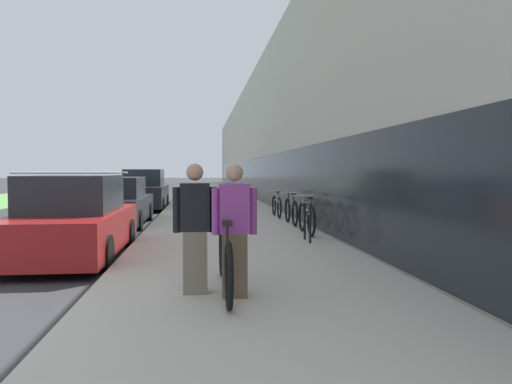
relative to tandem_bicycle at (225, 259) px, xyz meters
name	(u,v)px	position (x,y,z in m)	size (l,w,h in m)	color
sidewalk_slab	(215,201)	(0.47, 19.86, -0.47)	(4.39, 70.00, 0.13)	#BCB5A5
storefront_facade	(316,142)	(7.70, 27.86, 3.12)	(10.01, 70.00, 7.32)	#BCB7AD
lawn_strip	(8,199)	(-11.33, 23.86, -0.52)	(5.31, 70.00, 0.03)	#5B9347
tandem_bicycle	(225,259)	(0.00, 0.00, 0.00)	(0.52, 2.52, 0.95)	black
person_rider	(234,230)	(0.10, -0.31, 0.40)	(0.54, 0.21, 1.60)	brown
person_bystander	(195,228)	(-0.37, -0.06, 0.41)	(0.55, 0.21, 1.60)	#756B5B
bike_rack_hoop	(307,217)	(1.98, 4.24, 0.11)	(0.05, 0.60, 0.84)	black
cruiser_bike_nearest	(307,218)	(2.22, 5.45, -0.02)	(0.52, 1.77, 0.92)	black
cruiser_bike_middle	(291,211)	(2.24, 7.60, -0.02)	(0.52, 1.85, 0.89)	black
cruiser_bike_farthest	(277,206)	(2.18, 9.90, -0.04)	(0.52, 1.80, 0.86)	black
parked_sedan_curbside	(73,221)	(-2.69, 3.44, 0.17)	(1.89, 4.48, 1.63)	maroon
vintage_roadster_curbside	(114,204)	(-2.87, 9.05, 0.13)	(1.94, 4.66, 1.45)	black
parked_sedan_far	(144,192)	(-2.66, 15.28, 0.23)	(1.84, 4.47, 1.70)	black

